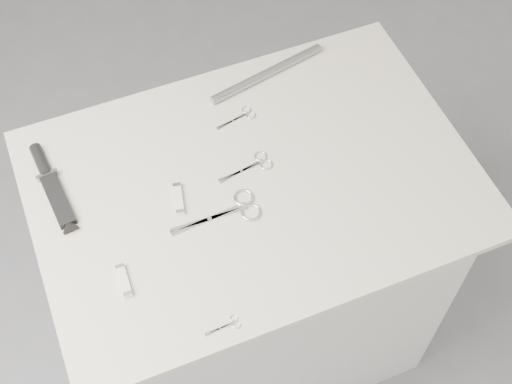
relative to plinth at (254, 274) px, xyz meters
name	(u,v)px	position (x,y,z in m)	size (l,w,h in m)	color
ground	(254,336)	(0.00, 0.00, -0.46)	(4.00, 4.00, 0.01)	slate
plinth	(254,274)	(0.00, 0.00, 0.00)	(0.90, 0.60, 0.90)	silver
display_board	(254,183)	(0.00, 0.00, 0.46)	(1.00, 0.70, 0.02)	beige
large_shears	(234,210)	(-0.07, -0.06, 0.47)	(0.20, 0.09, 0.01)	silver
embroidery_scissors_a	(254,165)	(0.02, 0.04, 0.47)	(0.13, 0.06, 0.00)	silver
embroidery_scissors_b	(241,117)	(0.04, 0.18, 0.47)	(0.10, 0.05, 0.00)	silver
tiny_scissors	(227,325)	(-0.18, -0.31, 0.47)	(0.07, 0.03, 0.00)	silver
sheathed_knife	(50,182)	(-0.43, 0.16, 0.48)	(0.06, 0.24, 0.03)	black
pocket_knife_a	(179,199)	(-0.18, 0.01, 0.47)	(0.03, 0.08, 0.01)	silver
pocket_knife_b	(124,281)	(-0.34, -0.14, 0.47)	(0.02, 0.08, 0.01)	silver
metal_rail	(267,73)	(0.15, 0.28, 0.48)	(0.02, 0.02, 0.32)	gray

